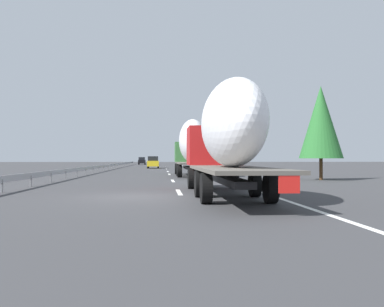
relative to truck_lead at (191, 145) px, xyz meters
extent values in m
plane|color=#38383A|center=(21.15, 3.60, -2.65)|extent=(260.00, 260.00, 0.00)
cube|color=white|center=(-16.85, 1.80, -2.65)|extent=(3.20, 0.20, 0.01)
cube|color=white|center=(-7.30, 1.80, -2.65)|extent=(3.20, 0.20, 0.01)
cube|color=white|center=(4.49, 1.80, -2.65)|extent=(3.20, 0.20, 0.01)
cube|color=white|center=(13.03, 1.80, -2.65)|extent=(3.20, 0.20, 0.01)
cube|color=white|center=(25.28, 1.80, -2.65)|extent=(3.20, 0.20, 0.01)
cube|color=white|center=(37.74, 1.80, -2.65)|extent=(3.20, 0.20, 0.01)
cube|color=white|center=(37.35, 1.80, -2.65)|extent=(3.20, 0.20, 0.01)
cube|color=white|center=(26.15, -1.90, -2.65)|extent=(110.00, 0.20, 0.01)
cube|color=#387038|center=(4.74, 0.00, -0.50)|extent=(2.40, 2.50, 1.90)
cube|color=black|center=(5.84, 0.00, 0.00)|extent=(0.08, 2.12, 0.80)
cube|color=#262628|center=(1.90, 0.00, -1.98)|extent=(10.46, 0.70, 0.24)
cube|color=#59544C|center=(-0.94, 0.00, -1.51)|extent=(8.97, 2.50, 0.12)
ellipsoid|color=white|center=(-1.08, 0.00, 0.34)|extent=(6.77, 2.20, 3.57)
cube|color=red|center=(-5.40, -0.69, -1.75)|extent=(0.04, 0.56, 0.56)
cylinder|color=black|center=(4.74, 1.10, -2.13)|extent=(1.04, 0.30, 1.04)
cylinder|color=black|center=(4.74, -1.10, -2.13)|extent=(1.04, 0.30, 1.04)
cylinder|color=black|center=(0.26, 1.10, -2.13)|extent=(1.04, 0.35, 1.04)
cylinder|color=black|center=(0.26, -1.10, -2.13)|extent=(1.04, 0.35, 1.04)
cylinder|color=black|center=(-2.14, 1.10, -2.13)|extent=(1.04, 0.35, 1.04)
cylinder|color=black|center=(-2.14, -1.10, -2.13)|extent=(1.04, 0.35, 1.04)
cube|color=#B21919|center=(-14.72, 0.00, -0.50)|extent=(2.40, 2.50, 1.90)
cube|color=black|center=(-13.62, 0.00, 0.00)|extent=(0.08, 2.12, 0.80)
cube|color=#262628|center=(-17.62, 0.00, -1.98)|extent=(10.65, 0.70, 0.24)
cube|color=#59544C|center=(-20.51, 0.00, -1.51)|extent=(9.18, 2.50, 0.12)
ellipsoid|color=white|center=(-20.47, 0.00, 0.15)|extent=(6.62, 2.20, 3.20)
cube|color=red|center=(-25.07, -0.69, -1.75)|extent=(0.04, 0.56, 0.56)
cylinder|color=black|center=(-14.72, 1.10, -2.13)|extent=(1.04, 0.30, 1.04)
cylinder|color=black|center=(-14.72, -1.10, -2.13)|extent=(1.04, 0.30, 1.04)
cylinder|color=black|center=(-19.31, 1.10, -2.13)|extent=(1.04, 0.35, 1.04)
cylinder|color=black|center=(-19.31, -1.10, -2.13)|extent=(1.04, 0.35, 1.04)
cylinder|color=black|center=(-21.71, 1.10, -2.13)|extent=(1.04, 0.35, 1.04)
cylinder|color=black|center=(-21.71, -1.10, -2.13)|extent=(1.04, 0.35, 1.04)
cube|color=gold|center=(29.52, 3.81, -1.91)|extent=(4.48, 1.76, 0.84)
cube|color=black|center=(29.18, 3.81, -1.14)|extent=(2.46, 1.55, 0.70)
cylinder|color=black|center=(30.90, 4.59, -2.33)|extent=(0.64, 0.22, 0.64)
cylinder|color=black|center=(30.90, 3.02, -2.33)|extent=(0.64, 0.22, 0.64)
cylinder|color=black|center=(28.13, 4.59, -2.33)|extent=(0.64, 0.22, 0.64)
cylinder|color=black|center=(28.13, 3.02, -2.33)|extent=(0.64, 0.22, 0.64)
cube|color=black|center=(68.07, 7.27, -1.91)|extent=(4.53, 1.73, 0.84)
cube|color=black|center=(67.73, 7.27, -1.14)|extent=(2.49, 1.52, 0.69)
cylinder|color=black|center=(69.48, 8.03, -2.33)|extent=(0.64, 0.22, 0.64)
cylinder|color=black|center=(69.48, 6.51, -2.33)|extent=(0.64, 0.22, 0.64)
cylinder|color=black|center=(66.67, 8.03, -2.33)|extent=(0.64, 0.22, 0.64)
cylinder|color=black|center=(66.67, 6.51, -2.33)|extent=(0.64, 0.22, 0.64)
cylinder|color=gray|center=(18.89, -3.10, -1.47)|extent=(0.10, 0.10, 2.35)
cube|color=#2D569E|center=(18.89, -3.10, 0.05)|extent=(0.06, 0.90, 0.70)
cylinder|color=#472D19|center=(53.24, -7.69, -1.89)|extent=(0.37, 0.37, 1.52)
cone|color=#194C1E|center=(53.24, -7.69, 1.79)|extent=(2.40, 2.40, 5.84)
cylinder|color=#472D19|center=(-6.92, -8.69, -1.88)|extent=(0.24, 0.24, 1.53)
cone|color=#286B2D|center=(-6.92, -8.69, 1.46)|extent=(3.06, 3.06, 5.15)
cylinder|color=#472D19|center=(57.15, -8.22, -1.71)|extent=(0.34, 0.34, 1.88)
cone|color=#1E5B23|center=(57.15, -8.22, 1.21)|extent=(3.75, 3.75, 3.95)
cube|color=#9EA0A5|center=(24.15, 9.60, -2.05)|extent=(94.00, 0.06, 0.32)
cube|color=slate|center=(-16.72, 9.60, -2.35)|extent=(0.10, 0.10, 0.60)
cube|color=slate|center=(-12.63, 9.60, -2.35)|extent=(0.10, 0.10, 0.60)
cube|color=slate|center=(-8.55, 9.60, -2.35)|extent=(0.10, 0.10, 0.60)
cube|color=slate|center=(-4.46, 9.60, -2.35)|extent=(0.10, 0.10, 0.60)
cube|color=slate|center=(-0.37, 9.60, -2.35)|extent=(0.10, 0.10, 0.60)
cube|color=slate|center=(3.71, 9.60, -2.35)|extent=(0.10, 0.10, 0.60)
cube|color=slate|center=(7.80, 9.60, -2.35)|extent=(0.10, 0.10, 0.60)
cube|color=slate|center=(11.89, 9.60, -2.35)|extent=(0.10, 0.10, 0.60)
cube|color=slate|center=(15.98, 9.60, -2.35)|extent=(0.10, 0.10, 0.60)
cube|color=slate|center=(20.06, 9.60, -2.35)|extent=(0.10, 0.10, 0.60)
cube|color=slate|center=(24.15, 9.60, -2.35)|extent=(0.10, 0.10, 0.60)
cube|color=slate|center=(28.24, 9.60, -2.35)|extent=(0.10, 0.10, 0.60)
cube|color=slate|center=(32.32, 9.60, -2.35)|extent=(0.10, 0.10, 0.60)
cube|color=slate|center=(36.41, 9.60, -2.35)|extent=(0.10, 0.10, 0.60)
cube|color=slate|center=(40.50, 9.60, -2.35)|extent=(0.10, 0.10, 0.60)
cube|color=slate|center=(44.58, 9.60, -2.35)|extent=(0.10, 0.10, 0.60)
cube|color=slate|center=(48.67, 9.60, -2.35)|extent=(0.10, 0.10, 0.60)
cube|color=slate|center=(52.76, 9.60, -2.35)|extent=(0.10, 0.10, 0.60)
cube|color=slate|center=(56.85, 9.60, -2.35)|extent=(0.10, 0.10, 0.60)
cube|color=slate|center=(60.93, 9.60, -2.35)|extent=(0.10, 0.10, 0.60)
cube|color=slate|center=(65.02, 9.60, -2.35)|extent=(0.10, 0.10, 0.60)
cube|color=slate|center=(69.11, 9.60, -2.35)|extent=(0.10, 0.10, 0.60)
camera|label=1|loc=(-35.59, 2.62, -1.13)|focal=38.97mm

